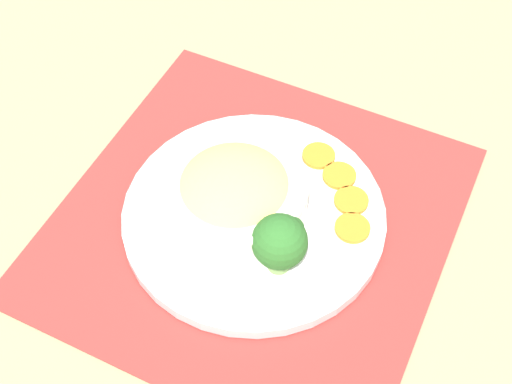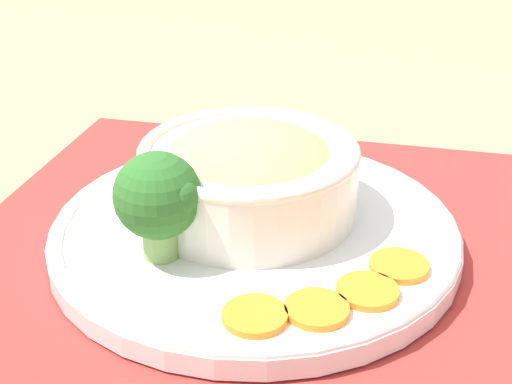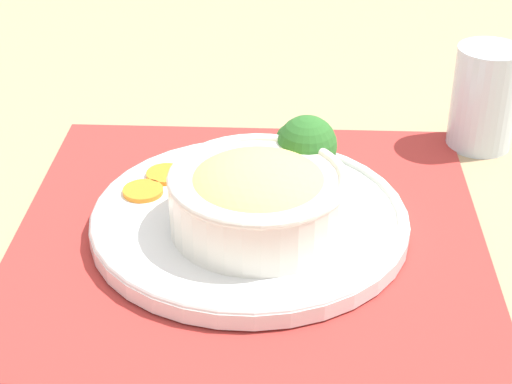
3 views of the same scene
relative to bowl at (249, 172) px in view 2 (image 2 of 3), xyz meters
The scene contains 9 objects.
ground_plane 0.06m from the bowl, 110.28° to the left, with size 4.00×4.00×0.00m, color tan.
placemat 0.06m from the bowl, 110.28° to the left, with size 0.50×0.49×0.00m.
plate 0.05m from the bowl, 110.28° to the left, with size 0.32×0.32×0.02m.
bowl is the anchor object (origin of this frame).
broccoli_floret 0.09m from the bowl, 55.21° to the left, with size 0.06×0.06×0.08m.
carrot_slice_near 0.14m from the bowl, 100.57° to the left, with size 0.04×0.04×0.01m.
carrot_slice_middle 0.14m from the bowl, 117.03° to the left, with size 0.04×0.04×0.01m.
carrot_slice_far 0.14m from the bowl, 133.58° to the left, with size 0.04×0.04×0.01m.
carrot_slice_extra 0.14m from the bowl, 150.42° to the left, with size 0.04×0.04×0.01m.
Camera 2 is at (-0.07, 0.47, 0.30)m, focal length 50.00 mm.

